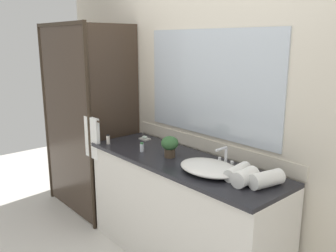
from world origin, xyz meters
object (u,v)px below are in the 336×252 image
Objects in this scene: rolled_towel_far_edge at (237,172)px; sink_basin at (209,168)px; amenity_bottle_shampoo at (142,147)px; soap_dish at (145,138)px; faucet at (225,160)px; potted_plant at (170,145)px; amenity_bottle_conditioner at (108,139)px; rolled_towel_middle at (245,177)px; rolled_towel_near_edge at (266,179)px.

sink_basin is at bearing -162.15° from rolled_towel_far_edge.
soap_dish is at bearing 138.66° from amenity_bottle_shampoo.
rolled_towel_far_edge is at bearing 8.22° from amenity_bottle_shampoo.
rolled_towel_far_edge reaches higher than sink_basin.
faucet is 0.75m from amenity_bottle_shampoo.
potted_plant is at bearing -160.28° from faucet.
potted_plant is 0.68m from amenity_bottle_conditioner.
rolled_towel_far_edge reaches higher than amenity_bottle_shampoo.
sink_basin is 2.77× the size of faucet.
rolled_towel_middle is (0.31, -0.17, 0.00)m from faucet.
faucet reaches higher than rolled_towel_near_edge.
potted_plant reaches higher than faucet.
rolled_towel_near_edge is (1.53, 0.24, 0.01)m from amenity_bottle_conditioner.
amenity_bottle_conditioner is at bearing -165.19° from potted_plant.
rolled_towel_near_edge reaches higher than soap_dish.
sink_basin reaches higher than soap_dish.
potted_plant reaches higher than soap_dish.
amenity_bottle_shampoo is at bearing -172.48° from rolled_towel_near_edge.
potted_plant reaches higher than amenity_bottle_shampoo.
rolled_towel_middle reaches higher than amenity_bottle_shampoo.
potted_plant is (-0.45, 0.02, 0.07)m from sink_basin.
rolled_towel_near_edge is (0.42, 0.08, 0.02)m from sink_basin.
rolled_towel_near_edge reaches higher than amenity_bottle_shampoo.
potted_plant reaches higher than rolled_towel_far_edge.
rolled_towel_middle is at bearing -28.74° from faucet.
amenity_bottle_shampoo is at bearing -174.66° from sink_basin.
amenity_bottle_conditioner is (-1.10, -0.33, -0.01)m from faucet.
rolled_towel_near_edge reaches higher than sink_basin.
rolled_towel_middle is 0.13m from rolled_towel_far_edge.
rolled_towel_middle is (0.76, -0.01, -0.05)m from potted_plant.
amenity_bottle_shampoo reaches higher than soap_dish.
sink_basin is at bearing -10.72° from soap_dish.
faucet is at bearing -0.69° from soap_dish.
rolled_towel_middle is at bearing -28.81° from rolled_towel_far_edge.
rolled_towel_far_edge is at bearing 9.63° from amenity_bottle_conditioner.
amenity_bottle_conditioner is 0.38× the size of rolled_towel_near_edge.
potted_plant is at bearing 179.05° from rolled_towel_middle.
potted_plant is at bearing 17.64° from amenity_bottle_shampoo.
soap_dish is 0.42× the size of rolled_towel_far_edge.
rolled_towel_middle is at bearing -0.95° from potted_plant.
amenity_bottle_shampoo is (-0.71, -0.24, -0.01)m from faucet.
sink_basin is at bearing 5.34° from amenity_bottle_shampoo.
rolled_towel_near_edge is at bearing -12.49° from faucet.
rolled_towel_far_edge reaches higher than amenity_bottle_conditioner.
potted_plant is 0.76m from rolled_towel_middle.
rolled_towel_near_edge is (0.42, -0.09, 0.00)m from faucet.
amenity_bottle_conditioner is 1.32m from rolled_towel_far_edge.
potted_plant is at bearing 14.81° from amenity_bottle_conditioner.
faucet reaches higher than soap_dish.
amenity_bottle_conditioner is (-1.10, -0.16, 0.01)m from sink_basin.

